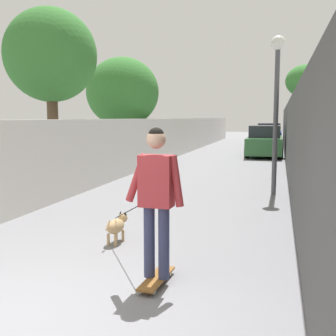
{
  "coord_description": "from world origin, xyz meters",
  "views": [
    {
      "loc": [
        -3.02,
        -2.29,
        1.95
      ],
      "look_at": [
        4.44,
        -0.29,
        1.0
      ],
      "focal_mm": 44.24,
      "sensor_mm": 36.0,
      "label": 1
    }
  ],
  "objects": [
    {
      "name": "dog",
      "position": [
        2.83,
        0.11,
        0.27
      ],
      "size": [
        1.72,
        1.2,
        1.06
      ],
      "color": "tan",
      "rests_on": "ground"
    },
    {
      "name": "wall_left",
      "position": [
        12.0,
        2.74,
        0.95
      ],
      "size": [
        48.0,
        0.3,
        1.9
      ],
      "primitive_type": "cube",
      "color": "silver",
      "rests_on": "ground"
    },
    {
      "name": "tree_left_distant",
      "position": [
        7.5,
        3.91,
        3.63
      ],
      "size": [
        2.56,
        2.56,
        4.96
      ],
      "color": "brown",
      "rests_on": "ground"
    },
    {
      "name": "tree_left_far",
      "position": [
        13.0,
        3.93,
        2.96
      ],
      "size": [
        2.95,
        2.95,
        4.37
      ],
      "color": "#473523",
      "rests_on": "ground"
    },
    {
      "name": "tree_right_near",
      "position": [
        19.0,
        -3.48,
        3.66
      ],
      "size": [
        1.97,
        1.97,
        4.56
      ],
      "color": "brown",
      "rests_on": "ground"
    },
    {
      "name": "person_skateboarder",
      "position": [
        1.44,
        -0.96,
        1.11
      ],
      "size": [
        0.24,
        0.71,
        1.75
      ],
      "color": "#333859",
      "rests_on": "skateboard"
    },
    {
      "name": "skateboard",
      "position": [
        1.44,
        -0.96,
        0.07
      ],
      "size": [
        0.81,
        0.25,
        0.08
      ],
      "color": "brown",
      "rests_on": "ground"
    },
    {
      "name": "car_far",
      "position": [
        27.19,
        -1.59,
        0.71
      ],
      "size": [
        3.99,
        1.8,
        1.54
      ],
      "color": "navy",
      "rests_on": "ground"
    },
    {
      "name": "ground_plane",
      "position": [
        14.0,
        0.0,
        0.0
      ],
      "size": [
        80.0,
        80.0,
        0.0
      ],
      "primitive_type": "plane",
      "color": "gray"
    },
    {
      "name": "car_near",
      "position": [
        18.49,
        -1.59,
        0.72
      ],
      "size": [
        4.36,
        1.8,
        1.54
      ],
      "color": "#336B38",
      "rests_on": "ground"
    },
    {
      "name": "fence_right",
      "position": [
        12.0,
        -2.74,
        1.29
      ],
      "size": [
        48.0,
        0.3,
        2.58
      ],
      "primitive_type": "cube",
      "color": "#4C4C4C",
      "rests_on": "ground"
    },
    {
      "name": "lamp_post",
      "position": [
        7.73,
        -2.19,
        2.73
      ],
      "size": [
        0.36,
        0.36,
        3.94
      ],
      "color": "#4C4C51",
      "rests_on": "ground"
    }
  ]
}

